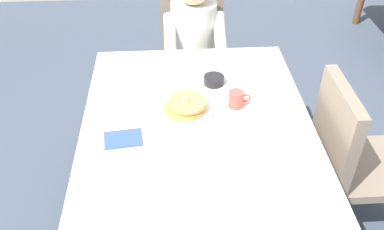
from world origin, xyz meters
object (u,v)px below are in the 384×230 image
at_px(cup_coffee, 236,99).
at_px(fork_left_of_plate, 147,115).
at_px(chair_diner, 192,46).
at_px(spoon_near_edge, 196,156).
at_px(diner_person, 194,39).
at_px(knife_right_of_plate, 224,112).
at_px(breakfast_stack, 186,105).
at_px(dining_table_main, 198,143).
at_px(chair_right_side, 348,154).
at_px(plate_breakfast, 186,110).
at_px(syrup_pitcher, 131,93).
at_px(bowl_butter, 214,80).

bearing_deg(cup_coffee, fork_left_of_plate, -173.67).
relative_size(chair_diner, spoon_near_edge, 6.20).
xyz_separation_m(diner_person, knife_right_of_plate, (0.09, -0.90, 0.07)).
relative_size(breakfast_stack, fork_left_of_plate, 1.18).
bearing_deg(dining_table_main, chair_right_side, 0.00).
height_order(plate_breakfast, breakfast_stack, breakfast_stack).
xyz_separation_m(cup_coffee, syrup_pitcher, (-0.52, 0.09, -0.01)).
relative_size(plate_breakfast, fork_left_of_plate, 1.56).
bearing_deg(chair_diner, cup_coffee, 98.70).
height_order(chair_diner, bowl_butter, chair_diner).
height_order(dining_table_main, bowl_butter, bowl_butter).
bearing_deg(chair_right_side, breakfast_stack, -99.28).
bearing_deg(breakfast_stack, chair_right_side, -9.28).
bearing_deg(plate_breakfast, breakfast_stack, 39.56).
bearing_deg(breakfast_stack, fork_left_of_plate, -173.74).
distance_m(cup_coffee, syrup_pitcher, 0.53).
relative_size(breakfast_stack, syrup_pitcher, 2.65).
bearing_deg(cup_coffee, breakfast_stack, -173.61).
bearing_deg(chair_right_side, fork_left_of_plate, -96.38).
height_order(chair_diner, syrup_pitcher, chair_diner).
bearing_deg(cup_coffee, chair_right_side, -15.98).
bearing_deg(chair_diner, dining_table_main, 87.62).
height_order(cup_coffee, bowl_butter, cup_coffee).
bearing_deg(diner_person, bowl_butter, 95.70).
xyz_separation_m(dining_table_main, diner_person, (0.05, 1.01, 0.02)).
bearing_deg(plate_breakfast, syrup_pitcher, 155.72).
relative_size(dining_table_main, cup_coffee, 13.49).
height_order(bowl_butter, spoon_near_edge, bowl_butter).
xyz_separation_m(diner_person, plate_breakfast, (-0.10, -0.88, 0.08)).
xyz_separation_m(breakfast_stack, cup_coffee, (0.25, 0.03, 0.00)).
bearing_deg(spoon_near_edge, cup_coffee, 65.39).
bearing_deg(bowl_butter, fork_left_of_plate, -143.96).
distance_m(chair_diner, diner_person, 0.21).
height_order(syrup_pitcher, spoon_near_edge, syrup_pitcher).
relative_size(syrup_pitcher, knife_right_of_plate, 0.40).
bearing_deg(dining_table_main, diner_person, 87.25).
xyz_separation_m(syrup_pitcher, spoon_near_edge, (0.30, -0.44, -0.04)).
bearing_deg(dining_table_main, spoon_near_edge, -97.25).
height_order(dining_table_main, diner_person, diner_person).
bearing_deg(knife_right_of_plate, spoon_near_edge, 157.49).
xyz_separation_m(diner_person, spoon_near_edge, (-0.07, -1.20, 0.07)).
distance_m(bowl_butter, spoon_near_edge, 0.58).
height_order(diner_person, spoon_near_edge, diner_person).
relative_size(chair_right_side, spoon_near_edge, 6.20).
bearing_deg(fork_left_of_plate, syrup_pitcher, 33.69).
xyz_separation_m(dining_table_main, plate_breakfast, (-0.05, 0.13, 0.10)).
height_order(diner_person, cup_coffee, diner_person).
xyz_separation_m(chair_diner, breakfast_stack, (-0.10, -1.04, 0.25)).
xyz_separation_m(dining_table_main, chair_right_side, (0.77, 0.00, -0.12)).
bearing_deg(bowl_butter, plate_breakfast, -124.66).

